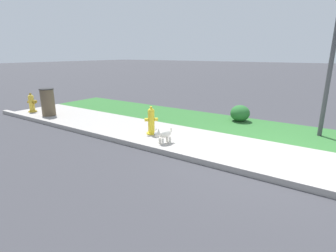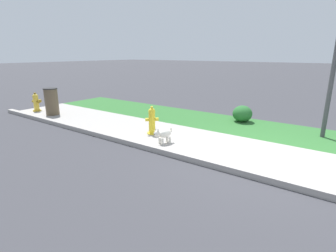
# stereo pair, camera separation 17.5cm
# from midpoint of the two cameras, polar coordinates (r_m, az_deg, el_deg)

# --- Properties ---
(ground_plane) EXTENTS (120.00, 120.00, 0.00)m
(ground_plane) POSITION_cam_midpoint_polar(r_m,az_deg,el_deg) (5.96, 21.83, -6.44)
(ground_plane) COLOR #38383D
(sidewalk_pavement) EXTENTS (18.00, 2.06, 0.01)m
(sidewalk_pavement) POSITION_cam_midpoint_polar(r_m,az_deg,el_deg) (5.96, 21.83, -6.39)
(sidewalk_pavement) COLOR #9E9993
(sidewalk_pavement) RESTS_ON ground
(grass_verge) EXTENTS (18.00, 2.11, 0.01)m
(grass_verge) POSITION_cam_midpoint_polar(r_m,az_deg,el_deg) (7.90, 25.62, -1.50)
(grass_verge) COLOR #2D662D
(grass_verge) RESTS_ON ground
(street_curb) EXTENTS (18.00, 0.16, 0.12)m
(street_curb) POSITION_cam_midpoint_polar(r_m,az_deg,el_deg) (4.94, 18.63, -9.93)
(street_curb) COLOR #9E9993
(street_curb) RESTS_ON ground
(fire_hydrant_at_driveway) EXTENTS (0.33, 0.33, 0.76)m
(fire_hydrant_at_driveway) POSITION_cam_midpoint_polar(r_m,az_deg,el_deg) (7.02, -2.81, 1.13)
(fire_hydrant_at_driveway) COLOR yellow
(fire_hydrant_at_driveway) RESTS_ON ground
(fire_hydrant_near_corner) EXTENTS (0.38, 0.35, 0.70)m
(fire_hydrant_near_corner) POSITION_cam_midpoint_polar(r_m,az_deg,el_deg) (10.95, -26.36, 4.62)
(fire_hydrant_near_corner) COLOR gold
(fire_hydrant_near_corner) RESTS_ON ground
(small_white_dog) EXTENTS (0.29, 0.51, 0.43)m
(small_white_dog) POSITION_cam_midpoint_polar(r_m,az_deg,el_deg) (6.27, -0.28, -1.76)
(small_white_dog) COLOR silver
(small_white_dog) RESTS_ON ground
(trash_bin) EXTENTS (0.47, 0.47, 0.95)m
(trash_bin) POSITION_cam_midpoint_polar(r_m,az_deg,el_deg) (10.05, -23.56, 4.89)
(trash_bin) COLOR brown
(trash_bin) RESTS_ON ground
(shrub_bush_far_verge) EXTENTS (0.61, 0.61, 0.52)m
(shrub_bush_far_verge) POSITION_cam_midpoint_polar(r_m,az_deg,el_deg) (8.68, 16.44, 2.58)
(shrub_bush_far_verge) COLOR #28662D
(shrub_bush_far_verge) RESTS_ON ground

